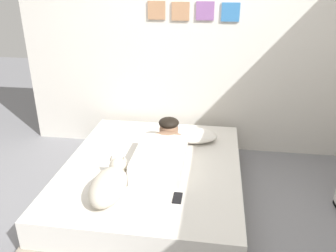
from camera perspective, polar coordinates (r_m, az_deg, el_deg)
ground_plane at (r=2.84m, az=0.75°, el=-17.40°), size 11.62×11.62×0.00m
back_wall at (r=3.77m, az=4.16°, el=14.21°), size 3.81×0.12×2.50m
bed at (r=3.15m, az=-2.59°, el=-9.02°), size 1.60×1.90×0.34m
pillow at (r=3.47m, az=3.93°, el=-1.54°), size 0.52×0.32×0.11m
person_lying at (r=3.06m, az=-0.84°, el=-4.06°), size 0.43×0.92×0.27m
dog at (r=2.63m, az=-9.72°, el=-9.48°), size 0.26×0.57×0.21m
coffee_cup at (r=3.43m, az=1.19°, el=-2.06°), size 0.12×0.09×0.07m
cell_phone at (r=2.62m, az=1.59°, el=-11.95°), size 0.07×0.14×0.01m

